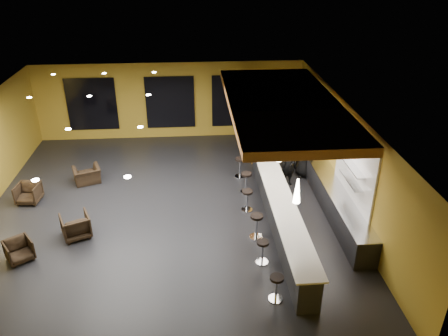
{
  "coord_description": "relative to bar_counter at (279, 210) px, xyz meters",
  "views": [
    {
      "loc": [
        0.99,
        -12.69,
        8.06
      ],
      "look_at": [
        2.0,
        0.5,
        1.3
      ],
      "focal_mm": 35.0,
      "sensor_mm": 36.0,
      "label": 1
    }
  ],
  "objects": [
    {
      "name": "prep_counter",
      "position": [
        2.0,
        0.5,
        -0.07
      ],
      "size": [
        0.7,
        6.0,
        0.86
      ],
      "primitive_type": "cube",
      "color": "black",
      "rests_on": "floor"
    },
    {
      "name": "armchair_d",
      "position": [
        -6.72,
        3.24,
        -0.19
      ],
      "size": [
        1.19,
        1.12,
        0.62
      ],
      "primitive_type": "imported",
      "rotation": [
        0.0,
        0.0,
        3.5
      ],
      "color": "black",
      "rests_on": "floor"
    },
    {
      "name": "floor",
      "position": [
        -3.65,
        1.0,
        -0.55
      ],
      "size": [
        12.0,
        13.0,
        0.1
      ],
      "primitive_type": "cube",
      "color": "black",
      "rests_on": "ground"
    },
    {
      "name": "bar_stool_1",
      "position": [
        -0.83,
        -1.94,
        -0.04
      ],
      "size": [
        0.36,
        0.36,
        0.72
      ],
      "rotation": [
        0.0,
        0.0,
        0.24
      ],
      "color": "silver",
      "rests_on": "floor"
    },
    {
      "name": "staff_b",
      "position": [
        1.31,
        3.65,
        0.37
      ],
      "size": [
        0.98,
        0.84,
        1.74
      ],
      "primitive_type": "imported",
      "rotation": [
        0.0,
        0.0,
        -0.24
      ],
      "color": "black",
      "rests_on": "floor"
    },
    {
      "name": "column",
      "position": [
        0.0,
        4.6,
        1.25
      ],
      "size": [
        0.6,
        0.6,
        3.5
      ],
      "primitive_type": "cube",
      "color": "#956521",
      "rests_on": "floor"
    },
    {
      "name": "wall_right",
      "position": [
        2.4,
        1.0,
        1.25
      ],
      "size": [
        0.1,
        13.0,
        3.5
      ],
      "primitive_type": "cube",
      "color": "#A68525",
      "rests_on": "floor"
    },
    {
      "name": "ceiling",
      "position": [
        -3.65,
        1.0,
        3.05
      ],
      "size": [
        12.0,
        13.0,
        0.1
      ],
      "primitive_type": "cube",
      "color": "black"
    },
    {
      "name": "bar_stool_4",
      "position": [
        -0.8,
        2.04,
        0.0
      ],
      "size": [
        0.4,
        0.4,
        0.79
      ],
      "rotation": [
        0.0,
        0.0,
        -0.3
      ],
      "color": "silver",
      "rests_on": "floor"
    },
    {
      "name": "bar_stool_5",
      "position": [
        -0.89,
        3.25,
        0.01
      ],
      "size": [
        0.4,
        0.4,
        0.79
      ],
      "rotation": [
        0.0,
        0.0,
        0.17
      ],
      "color": "silver",
      "rests_on": "floor"
    },
    {
      "name": "pendant_0",
      "position": [
        0.0,
        -2.0,
        1.85
      ],
      "size": [
        0.2,
        0.2,
        0.7
      ],
      "primitive_type": "cone",
      "color": "white",
      "rests_on": "wood_soffit"
    },
    {
      "name": "bar_stool_0",
      "position": [
        -0.71,
        -3.42,
        -0.03
      ],
      "size": [
        0.37,
        0.37,
        0.73
      ],
      "rotation": [
        0.0,
        0.0,
        0.28
      ],
      "color": "silver",
      "rests_on": "floor"
    },
    {
      "name": "wall_shelf_lower",
      "position": [
        2.17,
        -0.2,
        1.1
      ],
      "size": [
        0.3,
        1.5,
        0.03
      ],
      "primitive_type": "cube",
      "color": "silver",
      "rests_on": "wall_right"
    },
    {
      "name": "bar_stool_3",
      "position": [
        -0.92,
        0.83,
        -0.02
      ],
      "size": [
        0.38,
        0.38,
        0.76
      ],
      "rotation": [
        0.0,
        0.0,
        0.35
      ],
      "color": "silver",
      "rests_on": "floor"
    },
    {
      "name": "wood_soffit",
      "position": [
        0.35,
        2.0,
        2.86
      ],
      "size": [
        3.6,
        8.0,
        0.28
      ],
      "primitive_type": "cube",
      "color": "#A56530",
      "rests_on": "ceiling"
    },
    {
      "name": "window_right",
      "position": [
        -0.65,
        7.44,
        1.2
      ],
      "size": [
        2.2,
        0.06,
        2.4
      ],
      "primitive_type": "cube",
      "color": "black",
      "rests_on": "wall_back"
    },
    {
      "name": "armchair_a",
      "position": [
        -7.72,
        -1.29,
        -0.18
      ],
      "size": [
        0.97,
        0.98,
        0.64
      ],
      "primitive_type": "imported",
      "rotation": [
        0.0,
        0.0,
        0.62
      ],
      "color": "black",
      "rests_on": "floor"
    },
    {
      "name": "tile_backsplash",
      "position": [
        2.31,
        0.0,
        1.5
      ],
      "size": [
        0.06,
        3.2,
        2.4
      ],
      "primitive_type": "cube",
      "color": "white",
      "rests_on": "wall_right"
    },
    {
      "name": "pendant_1",
      "position": [
        0.0,
        0.5,
        1.85
      ],
      "size": [
        0.2,
        0.2,
        0.7
      ],
      "primitive_type": "cone",
      "color": "white",
      "rests_on": "wood_soffit"
    },
    {
      "name": "bar_counter",
      "position": [
        0.0,
        0.0,
        0.0
      ],
      "size": [
        0.6,
        8.0,
        1.0
      ],
      "primitive_type": "cube",
      "color": "black",
      "rests_on": "floor"
    },
    {
      "name": "wall_front",
      "position": [
        -3.65,
        -5.55,
        1.25
      ],
      "size": [
        12.0,
        0.1,
        3.5
      ],
      "primitive_type": "cube",
      "color": "#A68525",
      "rests_on": "floor"
    },
    {
      "name": "wall_shelf_upper",
      "position": [
        2.17,
        -0.2,
        1.55
      ],
      "size": [
        0.3,
        1.5,
        0.03
      ],
      "primitive_type": "cube",
      "color": "silver",
      "rests_on": "wall_right"
    },
    {
      "name": "window_left",
      "position": [
        -7.15,
        7.44,
        1.2
      ],
      "size": [
        2.2,
        0.06,
        2.4
      ],
      "primitive_type": "cube",
      "color": "black",
      "rests_on": "wall_back"
    },
    {
      "name": "staff_a",
      "position": [
        0.81,
        2.5,
        0.3
      ],
      "size": [
        0.67,
        0.54,
        1.61
      ],
      "primitive_type": "imported",
      "rotation": [
        0.0,
        0.0,
        0.31
      ],
      "color": "black",
      "rests_on": "floor"
    },
    {
      "name": "pendant_2",
      "position": [
        0.0,
        3.0,
        1.85
      ],
      "size": [
        0.2,
        0.2,
        0.7
      ],
      "primitive_type": "cone",
      "color": "white",
      "rests_on": "wood_soffit"
    },
    {
      "name": "prep_top",
      "position": [
        2.0,
        0.5,
        0.39
      ],
      "size": [
        0.72,
        6.0,
        0.03
      ],
      "primitive_type": "cube",
      "color": "silver",
      "rests_on": "prep_counter"
    },
    {
      "name": "bar_top",
      "position": [
        0.0,
        0.0,
        0.52
      ],
      "size": [
        0.78,
        8.1,
        0.05
      ],
      "primitive_type": "cube",
      "color": "silver",
      "rests_on": "bar_counter"
    },
    {
      "name": "armchair_b",
      "position": [
        -6.36,
        -0.25,
        -0.12
      ],
      "size": [
        1.07,
        1.08,
        0.76
      ],
      "primitive_type": "imported",
      "rotation": [
        0.0,
        0.0,
        3.55
      ],
      "color": "black",
      "rests_on": "floor"
    },
    {
      "name": "window_center",
      "position": [
        -3.65,
        7.44,
        1.2
      ],
      "size": [
        2.2,
        0.06,
        2.4
      ],
      "primitive_type": "cube",
      "color": "black",
      "rests_on": "wall_back"
    },
    {
      "name": "staff_c",
      "position": [
        1.6,
        3.12,
        0.36
      ],
      "size": [
        0.87,
        0.59,
        1.72
      ],
      "primitive_type": "imported",
      "rotation": [
        0.0,
        0.0,
        -0.05
      ],
      "color": "black",
      "rests_on": "floor"
    },
    {
      "name": "wall_back",
      "position": [
        -3.65,
        7.55,
        1.25
      ],
      "size": [
        12.0,
        0.1,
        3.5
      ],
      "primitive_type": "cube",
      "color": "#A68525",
      "rests_on": "floor"
    },
    {
      "name": "armchair_c",
      "position": [
        -8.47,
        1.94,
        -0.15
      ],
      "size": [
        0.82,
        0.84,
        0.7
      ],
      "primitive_type": "imported",
      "rotation": [
        0.0,
        0.0,
        -0.1
      ],
      "color": "black",
      "rests_on": "floor"
    },
    {
      "name": "bar_stool_2",
      "position": [
        -0.83,
        -0.74,
        0.02
      ],
      "size": [
        0.41,
        0.41,
        0.81
      ],
      "rotation": [
        0.0,
        0.0,
        -0.4
      ],
      "color": "silver",
      "rests_on": "floor"
    }
  ]
}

